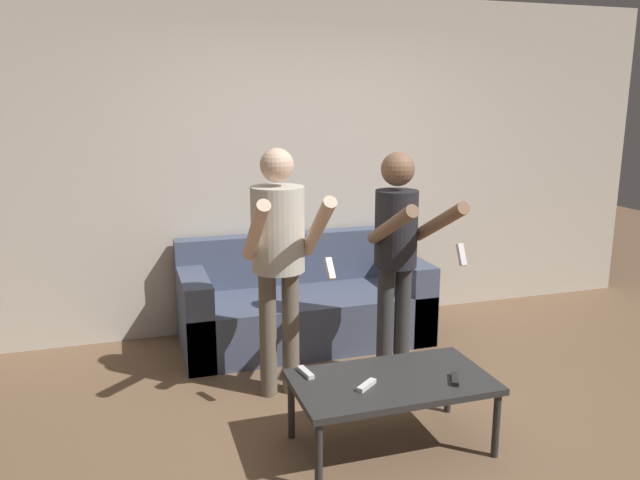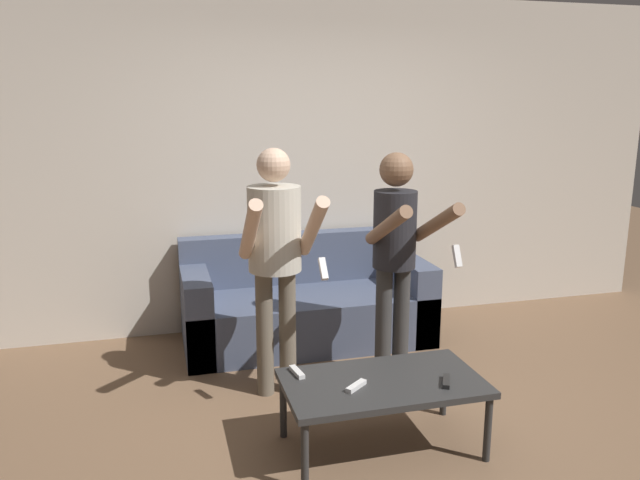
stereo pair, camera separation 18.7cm
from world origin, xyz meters
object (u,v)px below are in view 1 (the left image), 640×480
at_px(couch, 303,306).
at_px(person_standing_left, 279,246).
at_px(person_standing_right, 398,244).
at_px(remote_far, 306,372).
at_px(remote_mid, 367,385).
at_px(remote_near, 455,379).
at_px(coffee_table, 392,385).

xyz_separation_m(couch, person_standing_left, (-0.40, -0.86, 0.72)).
xyz_separation_m(person_standing_right, remote_far, (-0.81, -0.59, -0.54)).
bearing_deg(person_standing_left, remote_mid, -73.29).
xyz_separation_m(person_standing_left, remote_far, (-0.01, -0.60, -0.58)).
relative_size(person_standing_left, remote_near, 10.65).
distance_m(person_standing_left, remote_far, 0.83).
bearing_deg(couch, coffee_table, -89.13).
distance_m(person_standing_right, remote_mid, 1.14).
distance_m(person_standing_right, coffee_table, 1.05).
bearing_deg(remote_far, person_standing_right, 36.36).
bearing_deg(remote_mid, couch, 85.19).
xyz_separation_m(person_standing_left, person_standing_right, (0.80, -0.01, -0.04)).
relative_size(person_standing_left, remote_mid, 11.43).
height_order(remote_near, remote_mid, same).
relative_size(coffee_table, remote_mid, 7.69).
distance_m(couch, person_standing_right, 1.17).
bearing_deg(remote_far, coffee_table, -24.22).
height_order(remote_near, remote_far, same).
bearing_deg(remote_near, remote_far, 156.87).
xyz_separation_m(remote_near, remote_mid, (-0.48, 0.07, 0.00)).
distance_m(remote_near, remote_mid, 0.49).
relative_size(couch, person_standing_left, 1.19).
height_order(person_standing_right, remote_mid, person_standing_right).
distance_m(remote_near, remote_far, 0.81).
distance_m(remote_mid, remote_far, 0.36).
relative_size(couch, person_standing_right, 1.23).
distance_m(coffee_table, remote_near, 0.34).
xyz_separation_m(remote_near, remote_far, (-0.74, 0.32, 0.00)).
xyz_separation_m(person_standing_right, remote_near, (-0.06, -0.91, -0.54)).
height_order(person_standing_right, remote_far, person_standing_right).
relative_size(person_standing_right, coffee_table, 1.45).
bearing_deg(remote_far, couch, 74.54).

